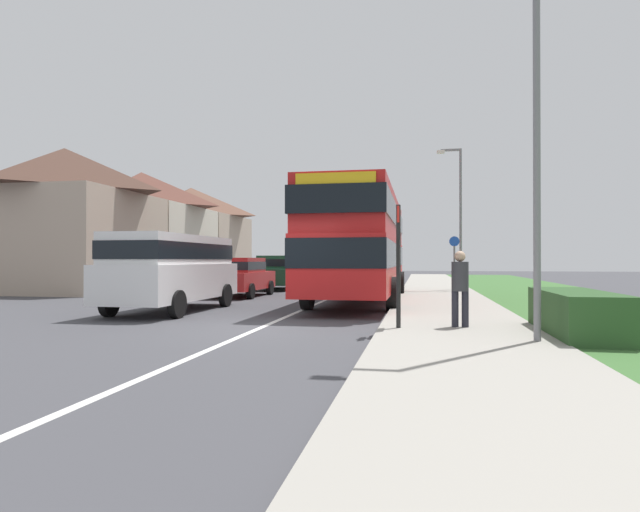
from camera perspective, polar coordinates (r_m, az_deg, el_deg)
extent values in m
plane|color=#424247|center=(11.60, -6.53, -7.79)|extent=(120.00, 120.00, 0.00)
cube|color=silver|center=(19.35, 0.57, -4.82)|extent=(0.14, 60.00, 0.01)
cube|color=#9E998E|center=(17.06, 13.42, -5.21)|extent=(3.20, 68.00, 0.12)
cube|color=#3D6B33|center=(17.78, 27.46, -5.04)|extent=(6.00, 68.00, 0.08)
cube|color=#2D5128|center=(10.96, 26.10, -5.82)|extent=(1.10, 3.19, 0.90)
cube|color=red|center=(18.52, 4.46, -0.92)|extent=(2.50, 11.43, 1.65)
cube|color=red|center=(18.58, 4.45, 4.02)|extent=(2.45, 11.20, 1.55)
cube|color=black|center=(18.52, 4.46, 0.10)|extent=(2.52, 11.49, 0.76)
cube|color=black|center=(18.58, 4.45, 4.26)|extent=(2.52, 11.49, 0.72)
cube|color=gold|center=(13.05, 1.67, 8.10)|extent=(2.00, 0.08, 0.44)
cylinder|color=black|center=(22.22, 2.26, -2.96)|extent=(0.30, 1.00, 1.00)
cylinder|color=black|center=(21.99, 8.73, -2.99)|extent=(0.30, 1.00, 1.00)
cylinder|color=black|center=(15.65, -1.39, -4.04)|extent=(0.30, 1.00, 1.00)
cylinder|color=black|center=(15.32, 7.81, -4.11)|extent=(0.30, 1.00, 1.00)
cube|color=silver|center=(15.76, -15.68, -2.68)|extent=(1.95, 5.43, 1.01)
cube|color=silver|center=(15.75, -15.68, 0.65)|extent=(1.72, 4.99, 0.82)
cube|color=black|center=(15.75, -15.68, 0.50)|extent=(1.76, 5.04, 0.46)
cylinder|color=black|center=(17.72, -16.02, -4.05)|extent=(0.20, 0.72, 0.72)
cylinder|color=black|center=(16.94, -10.23, -4.23)|extent=(0.20, 0.72, 0.72)
cylinder|color=black|center=(14.80, -21.94, -4.76)|extent=(0.20, 0.72, 0.72)
cylinder|color=black|center=(13.86, -15.25, -5.07)|extent=(0.20, 0.72, 0.72)
cube|color=#B21E1E|center=(21.51, -8.68, -2.65)|extent=(1.78, 4.19, 0.70)
cube|color=#B21E1E|center=(21.30, -8.86, -0.96)|extent=(1.57, 2.31, 0.57)
cube|color=black|center=(21.30, -8.86, -1.04)|extent=(1.61, 2.33, 0.32)
cylinder|color=black|center=(23.04, -9.65, -3.36)|extent=(0.20, 0.60, 0.60)
cylinder|color=black|center=(22.49, -5.47, -3.44)|extent=(0.20, 0.60, 0.60)
cylinder|color=black|center=(20.63, -12.18, -3.71)|extent=(0.20, 0.60, 0.60)
cylinder|color=black|center=(20.01, -7.56, -3.81)|extent=(0.20, 0.60, 0.60)
cube|color=#19472D|center=(26.42, -4.42, -2.16)|extent=(1.75, 4.40, 0.76)
cube|color=#19472D|center=(26.20, -4.54, -0.66)|extent=(1.54, 2.42, 0.63)
cube|color=black|center=(26.20, -4.54, -0.72)|extent=(1.58, 2.45, 0.35)
cylinder|color=black|center=(27.98, -5.38, -2.84)|extent=(0.20, 0.60, 0.60)
cylinder|color=black|center=(27.55, -1.95, -2.88)|extent=(0.20, 0.60, 0.60)
cylinder|color=black|center=(25.37, -7.10, -3.09)|extent=(0.20, 0.60, 0.60)
cylinder|color=black|center=(24.90, -3.34, -3.15)|extent=(0.20, 0.60, 0.60)
cube|color=slate|center=(31.98, -1.93, -1.83)|extent=(1.77, 4.36, 0.80)
cube|color=slate|center=(31.76, -2.01, -0.53)|extent=(1.56, 2.40, 0.65)
cube|color=black|center=(31.76, -2.01, -0.59)|extent=(1.60, 2.42, 0.36)
cylinder|color=black|center=(33.51, -2.87, -2.44)|extent=(0.20, 0.60, 0.60)
cylinder|color=black|center=(33.14, 0.06, -2.47)|extent=(0.20, 0.60, 0.60)
cylinder|color=black|center=(30.89, -4.05, -2.62)|extent=(0.20, 0.60, 0.60)
cylinder|color=black|center=(30.49, -0.89, -2.65)|extent=(0.20, 0.60, 0.60)
cylinder|color=#23232D|center=(11.12, 14.46, -5.90)|extent=(0.14, 0.14, 0.85)
cylinder|color=#23232D|center=(11.13, 15.49, -5.89)|extent=(0.14, 0.14, 0.85)
cylinder|color=#333338|center=(11.08, 14.97, -2.16)|extent=(0.34, 0.34, 0.60)
sphere|color=tan|center=(11.07, 14.97, -0.04)|extent=(0.22, 0.22, 0.22)
cylinder|color=black|center=(10.68, 8.51, -1.43)|extent=(0.09, 0.09, 2.60)
cube|color=red|center=(10.72, 8.51, 4.46)|extent=(0.04, 0.44, 0.32)
cube|color=black|center=(10.70, 8.52, -0.09)|extent=(0.06, 0.52, 0.68)
cylinder|color=slate|center=(23.79, 14.39, -1.46)|extent=(0.08, 0.08, 2.10)
cylinder|color=blue|center=(23.80, 14.39, 1.55)|extent=(0.44, 0.03, 0.44)
cylinder|color=slate|center=(9.94, 22.48, 15.02)|extent=(0.12, 0.12, 8.26)
cylinder|color=slate|center=(25.34, 15.03, 3.79)|extent=(0.12, 0.12, 6.68)
cube|color=slate|center=(25.76, 14.00, 11.10)|extent=(0.90, 0.10, 0.10)
cube|color=silver|center=(25.73, 12.98, 10.96)|extent=(0.36, 0.20, 0.14)
cube|color=tan|center=(27.52, -26.04, 1.35)|extent=(7.07, 6.82, 4.63)
pyramid|color=#4C3328|center=(27.83, -26.02, 8.33)|extent=(7.07, 6.82, 2.13)
cube|color=beige|center=(33.35, -18.85, 1.03)|extent=(7.07, 6.82, 4.63)
pyramid|color=brown|center=(33.61, -18.84, 6.81)|extent=(7.07, 6.82, 2.13)
cube|color=tan|center=(39.55, -13.85, 0.80)|extent=(7.07, 6.82, 4.63)
pyramid|color=brown|center=(39.76, -13.85, 5.68)|extent=(7.07, 6.82, 2.13)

